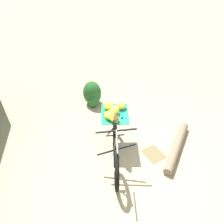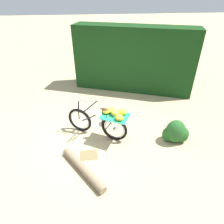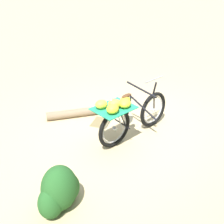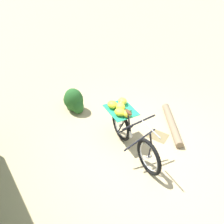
{
  "view_description": "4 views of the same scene",
  "coord_description": "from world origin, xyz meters",
  "views": [
    {
      "loc": [
        2.5,
        -1.64,
        3.5
      ],
      "look_at": [
        -0.57,
        0.18,
        0.81
      ],
      "focal_mm": 36.1,
      "sensor_mm": 36.0,
      "label": 1
    },
    {
      "loc": [
        0.06,
        4.25,
        3.5
      ],
      "look_at": [
        -0.44,
        0.33,
        0.97
      ],
      "focal_mm": 31.03,
      "sensor_mm": 36.0,
      "label": 2
    },
    {
      "loc": [
        -4.51,
        -1.01,
        2.93
      ],
      "look_at": [
        -0.66,
        0.22,
        0.77
      ],
      "focal_mm": 44.55,
      "sensor_mm": 36.0,
      "label": 3
    },
    {
      "loc": [
        1.35,
        -3.07,
        3.5
      ],
      "look_at": [
        -0.67,
        0.09,
        0.75
      ],
      "focal_mm": 35.58,
      "sensor_mm": 36.0,
      "label": 4
    }
  ],
  "objects": [
    {
      "name": "shrub_cluster",
      "position": [
        -2.12,
        0.49,
        0.29
      ],
      "size": [
        0.69,
        0.47,
        0.65
      ],
      "color": "#235623",
      "rests_on": "ground_plane"
    },
    {
      "name": "fallen_log",
      "position": [
        0.33,
        1.23,
        0.09
      ],
      "size": [
        0.97,
        1.35,
        0.18
      ],
      "primitive_type": "cylinder",
      "rotation": [
        0.0,
        1.57,
        -0.99
      ],
      "color": "#7F6B51",
      "rests_on": "ground_plane"
    },
    {
      "name": "leaf_litter_patch",
      "position": [
        0.19,
        0.74,
        0.0
      ],
      "size": [
        0.44,
        0.36,
        0.01
      ],
      "primitive_type": "cube",
      "color": "olive",
      "rests_on": "ground_plane"
    },
    {
      "name": "ground_plane",
      "position": [
        0.0,
        0.0,
        0.0
      ],
      "size": [
        60.0,
        60.0,
        0.0
      ],
      "primitive_type": "plane",
      "color": "tan"
    },
    {
      "name": "bicycle",
      "position": [
        -0.21,
        0.04,
        0.53
      ],
      "size": [
        1.69,
        1.14,
        1.03
      ],
      "rotation": [
        0.0,
        0.0,
        -0.52
      ],
      "color": "black",
      "rests_on": "ground_plane"
    }
  ]
}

